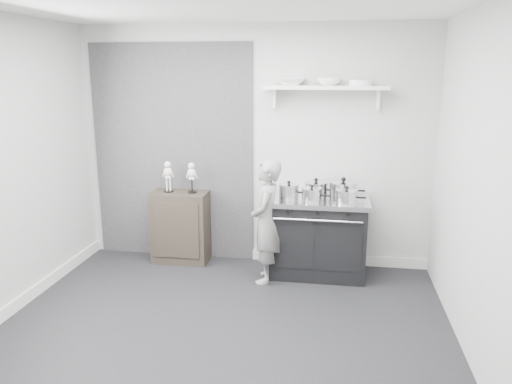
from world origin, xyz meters
TOP-DOWN VIEW (x-y plane):
  - ground at (0.00, 0.00)m, footprint 4.00×4.00m
  - room_shell at (-0.09, 0.15)m, footprint 4.02×3.62m
  - wall_shelf at (0.80, 1.68)m, footprint 1.30×0.26m
  - stove at (0.77, 1.48)m, footprint 1.08×0.67m
  - side_cabinet at (-0.83, 1.61)m, footprint 0.64×0.37m
  - child at (0.24, 1.20)m, footprint 0.33×0.49m
  - pot_front_left at (0.45, 1.40)m, footprint 0.30×0.22m
  - pot_back_left at (0.73, 1.58)m, footprint 0.34×0.26m
  - pot_back_right at (1.02, 1.55)m, footprint 0.39×0.30m
  - pot_front_right at (1.06, 1.31)m, footprint 0.31×0.22m
  - pot_front_center at (0.70, 1.34)m, footprint 0.30×0.21m
  - skeleton_full at (-0.96, 1.61)m, footprint 0.11×0.07m
  - skeleton_torso at (-0.68, 1.61)m, footprint 0.11×0.07m
  - bowl_large at (0.43, 1.67)m, footprint 0.32×0.32m
  - bowl_small at (0.83, 1.67)m, footprint 0.25×0.25m
  - plate_stack at (1.16, 1.67)m, footprint 0.24×0.24m

SIDE VIEW (x-z plane):
  - ground at x=0.00m, z-range 0.00..0.00m
  - side_cabinet at x=-0.83m, z-range 0.00..0.83m
  - stove at x=0.77m, z-range 0.00..0.87m
  - child at x=0.24m, z-range 0.00..1.32m
  - pot_front_center at x=0.70m, z-range 0.85..1.02m
  - pot_front_right at x=1.06m, z-range 0.85..1.03m
  - pot_back_left at x=0.73m, z-range 0.84..1.04m
  - pot_front_left at x=0.45m, z-range 0.85..1.04m
  - pot_back_right at x=1.02m, z-range 0.84..1.06m
  - skeleton_torso at x=-0.68m, z-range 0.83..1.23m
  - skeleton_full at x=-0.96m, z-range 0.83..1.24m
  - room_shell at x=-0.09m, z-range 0.28..2.99m
  - wall_shelf at x=0.80m, z-range 1.89..2.13m
  - plate_stack at x=1.16m, z-range 2.04..2.10m
  - bowl_small at x=0.83m, z-range 2.04..2.12m
  - bowl_large at x=0.43m, z-range 2.04..2.12m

